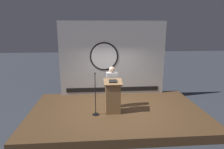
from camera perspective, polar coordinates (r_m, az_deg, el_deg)
The scene contains 6 objects.
ground_plane at distance 7.54m, azimuth 1.43°, elevation -12.35°, with size 40.00×40.00×0.00m, color #383D47.
stage_platform at distance 7.47m, azimuth 1.44°, elevation -11.31°, with size 6.40×4.00×0.30m, color brown.
banner_display at distance 8.72m, azimuth 0.15°, elevation 4.59°, with size 4.70×0.12×3.28m.
podium at distance 6.97m, azimuth 0.27°, elevation -6.54°, with size 0.64×0.50×1.22m.
speaker_person at distance 7.36m, azimuth -0.04°, elevation -3.67°, with size 0.40×0.26×1.60m.
microphone_stand at distance 6.88m, azimuth -4.87°, elevation -7.62°, with size 0.24×0.47×1.48m.
Camera 1 is at (-0.73, -6.74, 3.31)m, focal length 31.21 mm.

